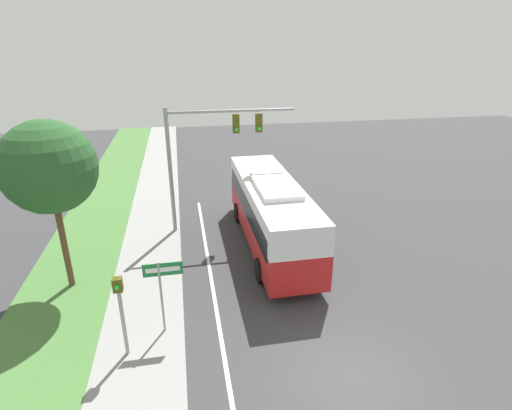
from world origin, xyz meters
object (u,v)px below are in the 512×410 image
Objects in this scene: signal_gantry at (208,144)px; pedestrian_signal at (121,304)px; bus at (271,209)px; street_sign at (162,284)px.

signal_gantry is 9.87m from pedestrian_signal.
street_sign is (-4.93, -5.61, 0.06)m from bus.
bus is 8.95m from pedestrian_signal.
bus is at bearing 46.75° from pedestrian_signal.
signal_gantry is at bearing 74.26° from street_sign.
signal_gantry is at bearing 68.78° from pedestrian_signal.
pedestrian_signal is at bearing -142.96° from street_sign.
bus reaches higher than pedestrian_signal.
street_sign is at bearing -105.74° from signal_gantry.
signal_gantry is (-2.69, 2.35, 2.72)m from bus.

